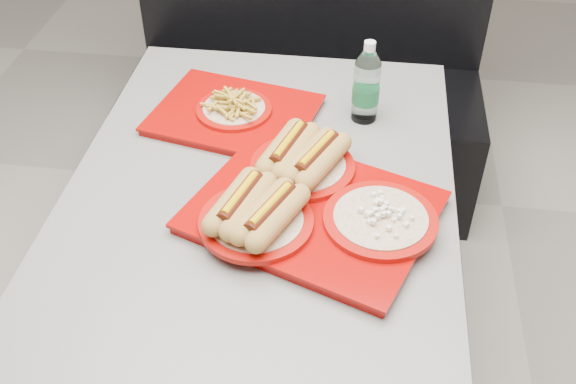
# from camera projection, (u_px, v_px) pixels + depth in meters

# --- Properties ---
(diner_table) EXTENTS (0.92, 1.42, 0.75)m
(diner_table) POSITION_uv_depth(u_px,v_px,m) (257.00, 260.00, 1.62)
(diner_table) COLOR black
(diner_table) RESTS_ON ground
(booth_bench) EXTENTS (1.30, 0.57, 1.35)m
(booth_bench) POSITION_uv_depth(u_px,v_px,m) (305.00, 86.00, 2.56)
(booth_bench) COLOR black
(booth_bench) RESTS_ON ground
(tray_near) EXTENTS (0.61, 0.55, 0.11)m
(tray_near) POSITION_uv_depth(u_px,v_px,m) (305.00, 199.00, 1.48)
(tray_near) COLOR #910603
(tray_near) RESTS_ON diner_table
(tray_far) EXTENTS (0.47, 0.40, 0.08)m
(tray_far) POSITION_uv_depth(u_px,v_px,m) (234.00, 111.00, 1.77)
(tray_far) COLOR #910603
(tray_far) RESTS_ON diner_table
(water_bottle) EXTENTS (0.07, 0.07, 0.22)m
(water_bottle) POSITION_uv_depth(u_px,v_px,m) (366.00, 86.00, 1.72)
(water_bottle) COLOR silver
(water_bottle) RESTS_ON diner_table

